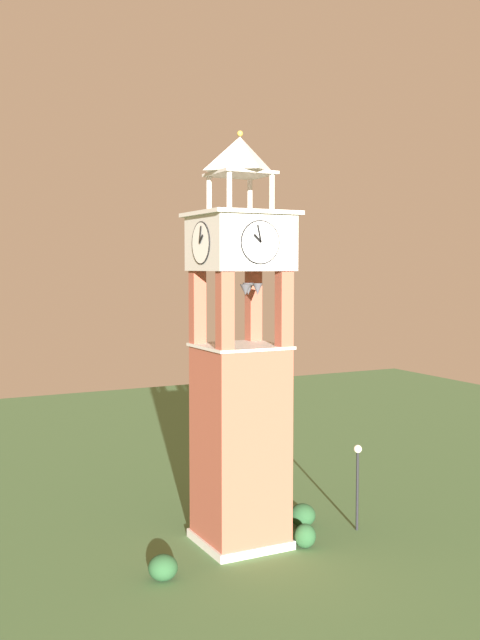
{
  "coord_description": "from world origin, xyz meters",
  "views": [
    {
      "loc": [
        13.74,
        27.15,
        11.55
      ],
      "look_at": [
        0.0,
        0.0,
        9.37
      ],
      "focal_mm": 41.79,
      "sensor_mm": 36.0,
      "label": 1
    }
  ],
  "objects_px": {
    "lamp_post": "(358,471)",
    "clock_tower": "(240,379)",
    "park_bench": "(255,487)",
    "trash_bin": "(282,510)"
  },
  "relations": [
    {
      "from": "clock_tower",
      "to": "park_bench",
      "type": "distance_m",
      "value": 9.03
    },
    {
      "from": "clock_tower",
      "to": "trash_bin",
      "type": "bearing_deg",
      "value": -149.79
    },
    {
      "from": "lamp_post",
      "to": "clock_tower",
      "type": "bearing_deg",
      "value": -10.04
    },
    {
      "from": "clock_tower",
      "to": "trash_bin",
      "type": "distance_m",
      "value": 7.43
    },
    {
      "from": "lamp_post",
      "to": "trash_bin",
      "type": "xyz_separation_m",
      "value": [
        2.21,
        -2.73,
        -2.24
      ]
    },
    {
      "from": "clock_tower",
      "to": "lamp_post",
      "type": "distance_m",
      "value": 6.87
    },
    {
      "from": "lamp_post",
      "to": "trash_bin",
      "type": "bearing_deg",
      "value": -51.03
    },
    {
      "from": "clock_tower",
      "to": "park_bench",
      "type": "height_order",
      "value": "clock_tower"
    },
    {
      "from": "park_bench",
      "to": "trash_bin",
      "type": "height_order",
      "value": "park_bench"
    },
    {
      "from": "park_bench",
      "to": "trash_bin",
      "type": "relative_size",
      "value": 1.99
    }
  ]
}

